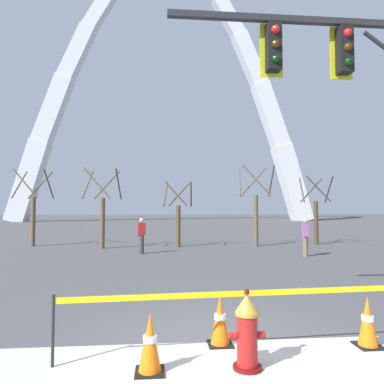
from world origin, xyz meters
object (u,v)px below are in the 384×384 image
Objects in this scene: traffic_cone_curb_edge at (220,321)px; pedestrian_walking_left at (305,237)px; fire_hydrant at (247,331)px; traffic_cone_by_hydrant at (368,322)px; monument_arch at (165,102)px; traffic_cone_mid_sidewalk at (150,343)px; pedestrian_standing_center at (141,235)px.

traffic_cone_curb_edge is 0.46× the size of pedestrian_walking_left.
traffic_cone_by_hydrant is (1.93, 0.55, -0.11)m from fire_hydrant.
traffic_cone_mid_sidewalk is at bearing -91.04° from monument_arch.
fire_hydrant is 58.33m from monument_arch.
traffic_cone_by_hydrant and traffic_cone_mid_sidewalk have the same top height.
monument_arch is 47.25m from pedestrian_standing_center.
pedestrian_walking_left is at bearing 63.74° from fire_hydrant.
traffic_cone_curb_edge is 11.14m from pedestrian_standing_center.
pedestrian_standing_center reaches higher than traffic_cone_curb_edge.
traffic_cone_mid_sidewalk is at bearing -141.24° from traffic_cone_curb_edge.
pedestrian_walking_left is (5.07, 10.28, 0.35)m from fire_hydrant.
pedestrian_standing_center is at bearing 93.26° from traffic_cone_mid_sidewalk.
traffic_cone_by_hydrant is 2.15m from traffic_cone_curb_edge.
traffic_cone_by_hydrant is 10.24m from pedestrian_walking_left.
monument_arch is 31.41× the size of pedestrian_standing_center.
traffic_cone_mid_sidewalk is at bearing -170.14° from traffic_cone_by_hydrant.
pedestrian_standing_center is (-3.81, 11.26, 0.46)m from traffic_cone_by_hydrant.
pedestrian_standing_center is at bearing 99.06° from fire_hydrant.
pedestrian_standing_center is at bearing 167.58° from pedestrian_walking_left.
fire_hydrant reaches higher than traffic_cone_mid_sidewalk.
traffic_cone_mid_sidewalk is 0.46× the size of pedestrian_walking_left.
monument_arch reaches higher than fire_hydrant.
fire_hydrant is at bearing -0.18° from traffic_cone_mid_sidewalk.
traffic_cone_curb_edge is at bearing -81.32° from pedestrian_standing_center.
monument_arch reaches higher than traffic_cone_mid_sidewalk.
traffic_cone_curb_edge is at bearing 38.76° from traffic_cone_mid_sidewalk.
pedestrian_standing_center is at bearing -92.22° from monument_arch.
monument_arch is 31.41× the size of pedestrian_walking_left.
traffic_cone_mid_sidewalk is at bearing -121.44° from pedestrian_walking_left.
monument_arch is at bearing 90.22° from fire_hydrant.
fire_hydrant is 1.36× the size of traffic_cone_by_hydrant.
traffic_cone_by_hydrant is at bearing 15.91° from fire_hydrant.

